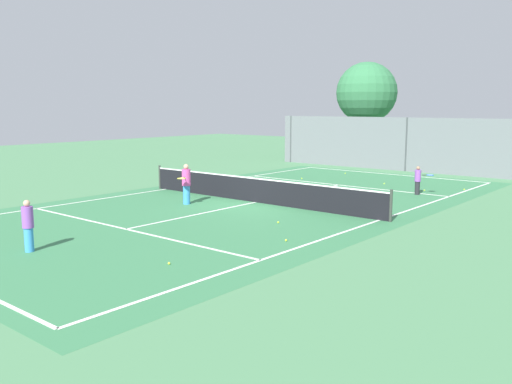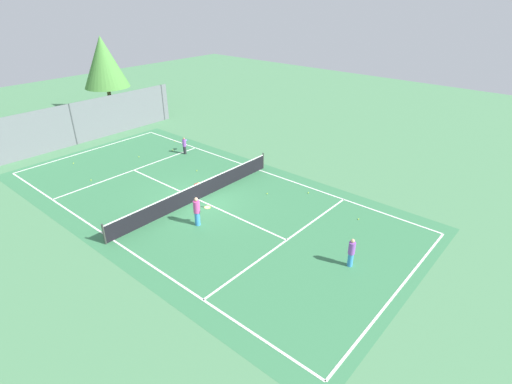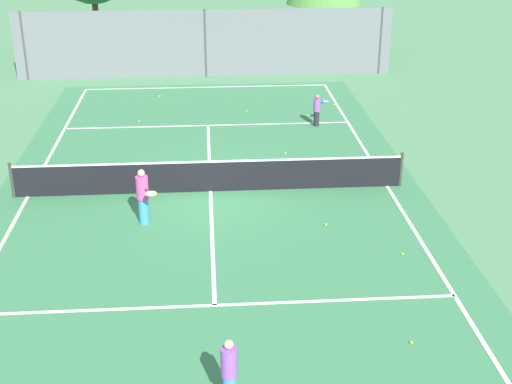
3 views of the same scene
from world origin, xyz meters
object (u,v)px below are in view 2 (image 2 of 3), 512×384
at_px(player_0, 184,145).
at_px(tennis_ball_3, 267,194).
at_px(tennis_ball_8, 73,163).
at_px(ball_crate, 198,187).
at_px(tennis_ball_4, 308,193).
at_px(player_1, 197,211).
at_px(player_2, 351,252).
at_px(tennis_ball_1, 197,171).
at_px(tennis_ball_6, 139,157).
at_px(tennis_ball_0, 358,219).
at_px(tennis_ball_2, 175,141).
at_px(tennis_ball_5, 173,150).
at_px(tennis_ball_7, 91,180).

bearing_deg(player_0, tennis_ball_3, -97.05).
bearing_deg(player_0, tennis_ball_8, 144.70).
height_order(player_0, ball_crate, player_0).
height_order(tennis_ball_4, tennis_ball_8, same).
height_order(player_1, tennis_ball_8, player_1).
relative_size(player_2, tennis_ball_4, 21.24).
xyz_separation_m(player_0, tennis_ball_1, (-1.56, -3.01, -0.62)).
bearing_deg(tennis_ball_6, tennis_ball_0, -81.54).
bearing_deg(tennis_ball_4, tennis_ball_2, 87.66).
height_order(tennis_ball_1, tennis_ball_2, same).
bearing_deg(tennis_ball_5, player_0, -80.68).
bearing_deg(tennis_ball_0, tennis_ball_2, 85.44).
bearing_deg(player_1, tennis_ball_6, 71.27).
relative_size(player_2, tennis_ball_0, 21.24).
xyz_separation_m(tennis_ball_4, tennis_ball_8, (-6.90, 14.96, 0.00)).
distance_m(player_1, tennis_ball_0, 8.47).
bearing_deg(tennis_ball_1, player_2, -100.85).
bearing_deg(tennis_ball_7, tennis_ball_4, -56.81).
height_order(player_2, tennis_ball_2, player_2).
bearing_deg(tennis_ball_2, tennis_ball_8, 165.96).
bearing_deg(tennis_ball_7, tennis_ball_1, -36.83).
xyz_separation_m(ball_crate, tennis_ball_8, (-2.99, 9.59, -0.15)).
distance_m(player_2, tennis_ball_2, 19.10).
xyz_separation_m(tennis_ball_1, tennis_ball_3, (0.49, -5.67, 0.00)).
bearing_deg(player_2, tennis_ball_8, 96.45).
relative_size(ball_crate, tennis_ball_0, 6.45).
distance_m(player_0, tennis_ball_8, 7.74).
xyz_separation_m(player_0, player_1, (-6.07, -8.15, 0.17)).
height_order(tennis_ball_0, tennis_ball_7, same).
bearing_deg(tennis_ball_3, player_2, -112.48).
relative_size(tennis_ball_7, tennis_ball_8, 1.00).
bearing_deg(tennis_ball_8, tennis_ball_4, -65.25).
xyz_separation_m(tennis_ball_1, tennis_ball_5, (1.37, 4.20, 0.00)).
bearing_deg(tennis_ball_4, player_2, -131.07).
bearing_deg(player_2, tennis_ball_3, 67.52).
bearing_deg(tennis_ball_0, tennis_ball_7, 113.82).
relative_size(tennis_ball_4, tennis_ball_6, 1.00).
height_order(player_0, tennis_ball_6, player_0).
height_order(tennis_ball_7, tennis_ball_8, same).
height_order(player_0, tennis_ball_4, player_0).
height_order(tennis_ball_4, tennis_ball_7, same).
relative_size(player_2, tennis_ball_5, 21.24).
bearing_deg(tennis_ball_3, tennis_ball_0, -81.11).
xyz_separation_m(tennis_ball_1, tennis_ball_8, (-4.74, 7.48, 0.00)).
bearing_deg(ball_crate, player_0, 57.20).
distance_m(tennis_ball_0, tennis_ball_4, 3.80).
height_order(player_2, tennis_ball_5, player_2).
bearing_deg(tennis_ball_2, tennis_ball_1, -115.62).
bearing_deg(tennis_ball_1, ball_crate, -129.46).
bearing_deg(ball_crate, tennis_ball_4, -53.93).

